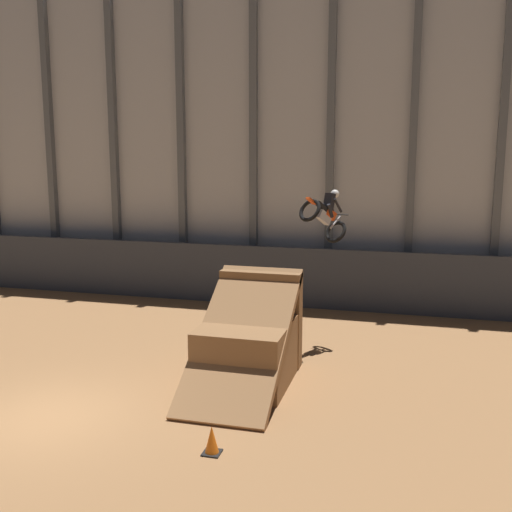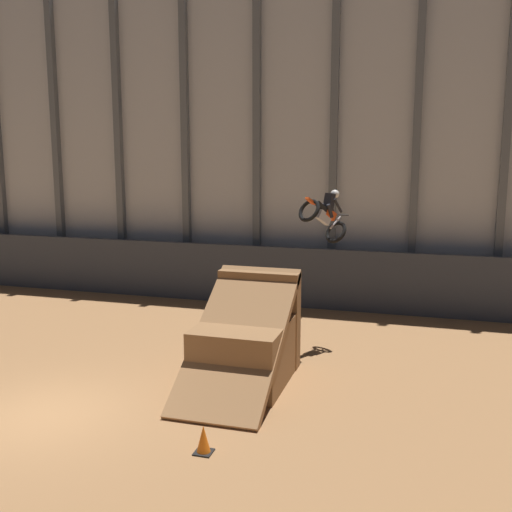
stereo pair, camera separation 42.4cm
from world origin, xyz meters
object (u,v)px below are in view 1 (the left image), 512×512
(dirt_ramp, at_px, (250,342))
(rider_bike_solo, at_px, (326,214))
(traffic_cone_near_ramp, at_px, (212,440))
(traffic_cone_arena_edge, at_px, (203,344))

(dirt_ramp, distance_m, rider_bike_solo, 4.64)
(dirt_ramp, bearing_deg, rider_bike_solo, 65.13)
(traffic_cone_near_ramp, bearing_deg, traffic_cone_arena_edge, 111.63)
(rider_bike_solo, relative_size, traffic_cone_near_ramp, 3.11)
(dirt_ramp, bearing_deg, traffic_cone_arena_edge, 141.09)
(rider_bike_solo, height_order, traffic_cone_arena_edge, rider_bike_solo)
(traffic_cone_arena_edge, bearing_deg, dirt_ramp, -38.91)
(traffic_cone_near_ramp, bearing_deg, dirt_ramp, 94.74)
(rider_bike_solo, bearing_deg, dirt_ramp, -82.74)
(dirt_ramp, xyz_separation_m, rider_bike_solo, (1.45, 3.14, 3.09))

